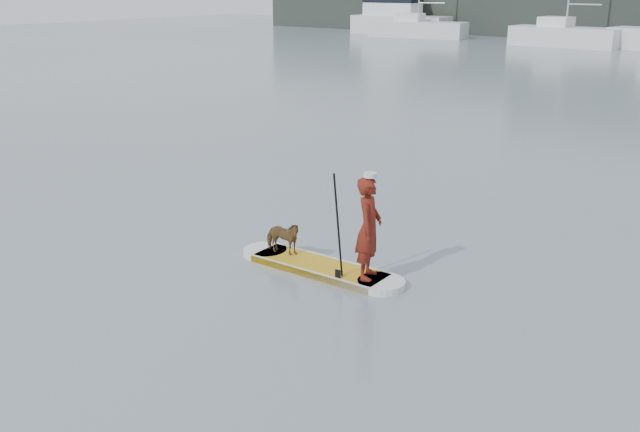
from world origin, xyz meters
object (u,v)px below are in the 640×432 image
Objects in this scene: paddleboard at (320,267)px; sailboat_c at (564,35)px; paddler at (369,228)px; dog at (282,237)px; sailboat_b at (417,27)px; motor_yacht_b at (397,15)px.

paddleboard is 0.28× the size of sailboat_c.
paddler is (0.98, 0.04, 0.92)m from paddleboard.
sailboat_b is (-25.83, 47.85, 0.45)m from dog.
sailboat_c is (-12.11, 46.72, 0.44)m from dog.
paddler is 1.90m from dog.
sailboat_c is 1.23× the size of motor_yacht_b.
paddleboard is 54.76m from sailboat_b.
sailboat_b is at bearing 177.68° from sailboat_c.
motor_yacht_b is (-29.85, 50.80, 1.30)m from dog.
motor_yacht_b is (-4.02, 2.95, 0.84)m from sailboat_b.
paddler is 0.18× the size of motor_yacht_b.
sailboat_b is at bearing -40.89° from motor_yacht_b.
paddleboard is 1.35m from paddler.
sailboat_c is (13.72, -1.13, -0.01)m from sailboat_b.
sailboat_b is 1.33× the size of motor_yacht_b.
paddleboard is 4.46× the size of dog.
sailboat_c reaches higher than paddler.
paddler is 2.33× the size of dog.
motor_yacht_b is at bearing 118.82° from paddleboard.
sailboat_b is 5.05m from motor_yacht_b.
dog is at bearing 70.26° from paddler.
sailboat_b reaches higher than dog.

